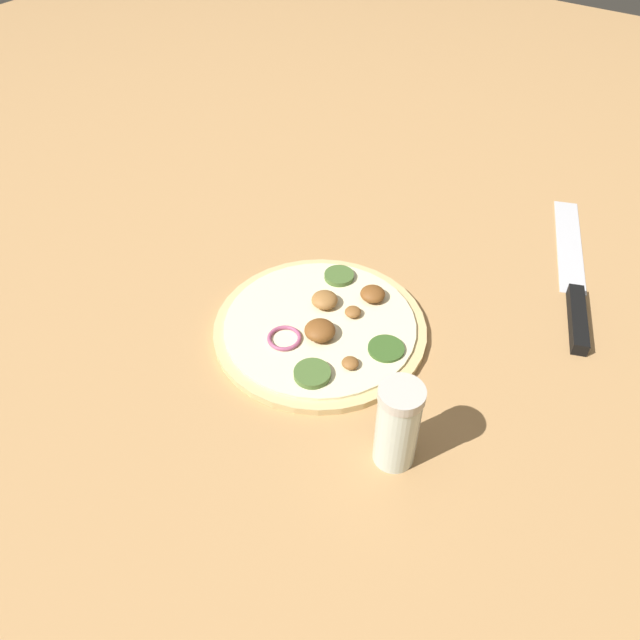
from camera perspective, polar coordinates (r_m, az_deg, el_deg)
name	(u,v)px	position (r m, az deg, el deg)	size (l,w,h in m)	color
ground_plane	(320,331)	(0.82, 0.00, -1.02)	(3.00, 3.00, 0.00)	tan
pizza	(322,327)	(0.82, 0.14, -0.61)	(0.28, 0.28, 0.03)	#D6B77A
knife	(574,291)	(0.94, 22.24, 2.44)	(0.34, 0.16, 0.02)	silver
spice_jar	(397,425)	(0.66, 7.10, -9.51)	(0.05, 0.05, 0.11)	silver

